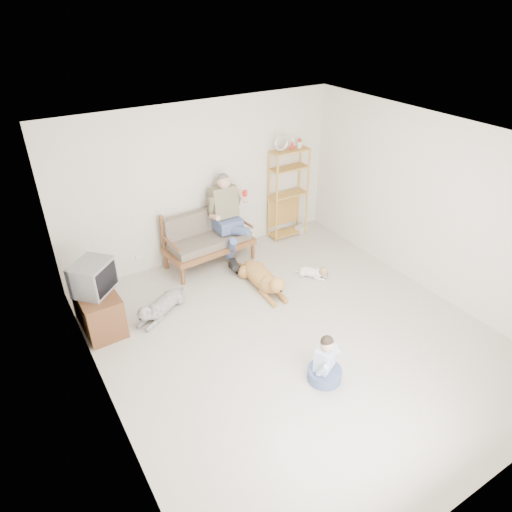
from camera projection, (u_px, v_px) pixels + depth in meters
floor at (295, 337)px, 6.34m from camera, size 5.50×5.50×0.00m
ceiling at (306, 146)px, 4.96m from camera, size 5.50×5.50×0.00m
wall_back at (202, 183)px, 7.66m from camera, size 5.00×0.00×5.00m
wall_front at (505, 400)px, 3.64m from camera, size 5.00×0.00×5.00m
wall_left at (96, 320)px, 4.52m from camera, size 0.00×5.50×5.50m
wall_right at (435, 208)px, 6.78m from camera, size 0.00×5.50×5.50m
loveseat at (207, 237)px, 7.82m from camera, size 1.55×0.81×0.95m
man at (230, 225)px, 7.72m from camera, size 0.59×0.84×1.37m
etagere at (288, 193)px, 8.50m from camera, size 0.75×0.33×1.99m
book_stack at (301, 229)px, 9.01m from camera, size 0.24×0.20×0.14m
tv_stand at (98, 310)px, 6.37m from camera, size 0.53×0.92×0.60m
crt_tv at (93, 277)px, 6.14m from camera, size 0.68×0.67×0.44m
wall_outlet at (139, 257)px, 7.62m from camera, size 0.12×0.02×0.08m
golden_retriever at (263, 279)px, 7.27m from camera, size 0.41×1.42×0.43m
shaggy_dog at (160, 307)px, 6.70m from camera, size 1.00×0.70×0.34m
terrier at (315, 272)px, 7.59m from camera, size 0.40×0.52×0.23m
child at (325, 364)px, 5.54m from camera, size 0.42×0.42×0.67m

